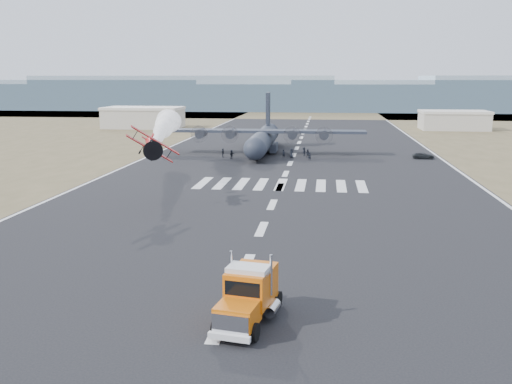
% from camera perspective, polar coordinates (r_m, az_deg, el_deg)
% --- Properties ---
extents(ground, '(500.00, 500.00, 0.00)m').
position_cam_1_polar(ground, '(38.19, -3.56, -13.01)').
color(ground, black).
rests_on(ground, ground).
extents(scrub_far, '(500.00, 80.00, 0.00)m').
position_cam_1_polar(scrub_far, '(264.75, 5.60, 7.84)').
color(scrub_far, brown).
rests_on(scrub_far, ground).
extents(runway_markings, '(60.00, 260.00, 0.01)m').
position_cam_1_polar(runway_markings, '(95.72, 2.98, 1.84)').
color(runway_markings, silver).
rests_on(runway_markings, ground).
extents(ridge_seg_b, '(150.00, 50.00, 15.00)m').
position_cam_1_polar(ridge_seg_b, '(324.43, -18.16, 9.29)').
color(ridge_seg_b, '#8499A8').
rests_on(ridge_seg_b, ground).
extents(ridge_seg_c, '(150.00, 50.00, 17.00)m').
position_cam_1_polar(ridge_seg_c, '(302.85, -6.79, 9.85)').
color(ridge_seg_c, '#8499A8').
rests_on(ridge_seg_c, ground).
extents(ridge_seg_d, '(150.00, 50.00, 13.00)m').
position_cam_1_polar(ridge_seg_d, '(294.41, 5.78, 9.45)').
color(ridge_seg_d, '#8499A8').
rests_on(ridge_seg_d, ground).
extents(ridge_seg_e, '(150.00, 50.00, 15.00)m').
position_cam_1_polar(ridge_seg_e, '(300.07, 18.45, 9.16)').
color(ridge_seg_e, '#8499A8').
rests_on(ridge_seg_e, ground).
extents(hangar_left, '(24.50, 14.50, 6.70)m').
position_cam_1_polar(hangar_left, '(188.91, -11.18, 7.35)').
color(hangar_left, '#A9A396').
rests_on(hangar_left, ground).
extents(hangar_right, '(20.50, 12.50, 5.90)m').
position_cam_1_polar(hangar_right, '(188.81, 19.17, 6.82)').
color(hangar_right, '#A9A396').
rests_on(hangar_right, ground).
extents(semi_truck, '(3.99, 8.66, 3.81)m').
position_cam_1_polar(semi_truck, '(37.80, -0.73, -10.17)').
color(semi_truck, black).
rests_on(semi_truck, ground).
extents(aerobatic_biplane, '(5.79, 6.20, 4.99)m').
position_cam_1_polar(aerobatic_biplane, '(71.14, -10.49, 4.65)').
color(aerobatic_biplane, '#AA0D0B').
extents(smoke_trail, '(9.42, 35.54, 4.22)m').
position_cam_1_polar(smoke_trail, '(100.46, -8.89, 6.74)').
color(smoke_trail, white).
extents(transport_aircraft, '(43.15, 35.57, 12.50)m').
position_cam_1_polar(transport_aircraft, '(122.52, 0.71, 5.44)').
color(transport_aircraft, '#1E252E').
rests_on(transport_aircraft, ground).
extents(support_vehicle, '(4.25, 2.00, 1.17)m').
position_cam_1_polar(support_vehicle, '(118.35, 16.39, 3.50)').
color(support_vehicle, black).
rests_on(support_vehicle, ground).
extents(crew_a, '(0.74, 0.72, 1.57)m').
position_cam_1_polar(crew_a, '(111.72, 5.38, 3.57)').
color(crew_a, black).
rests_on(crew_a, ground).
extents(crew_b, '(1.04, 1.04, 1.86)m').
position_cam_1_polar(crew_b, '(112.16, -0.59, 3.72)').
color(crew_b, black).
rests_on(crew_b, ground).
extents(crew_c, '(0.99, 1.29, 1.80)m').
position_cam_1_polar(crew_c, '(117.99, 4.81, 4.05)').
color(crew_c, black).
rests_on(crew_c, ground).
extents(crew_d, '(0.56, 1.07, 1.81)m').
position_cam_1_polar(crew_d, '(115.70, -3.33, 3.92)').
color(crew_d, black).
rests_on(crew_d, ground).
extents(crew_e, '(1.05, 0.81, 1.89)m').
position_cam_1_polar(crew_e, '(115.01, 3.57, 3.90)').
color(crew_e, black).
rests_on(crew_e, ground).
extents(crew_f, '(1.12, 1.68, 1.74)m').
position_cam_1_polar(crew_f, '(113.73, -2.45, 3.79)').
color(crew_f, black).
rests_on(crew_f, ground).
extents(crew_g, '(0.82, 0.79, 1.74)m').
position_cam_1_polar(crew_g, '(114.45, 2.79, 3.83)').
color(crew_g, black).
rests_on(crew_g, ground).
extents(crew_h, '(0.94, 0.76, 1.69)m').
position_cam_1_polar(crew_h, '(115.46, 5.18, 3.85)').
color(crew_h, black).
rests_on(crew_h, ground).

